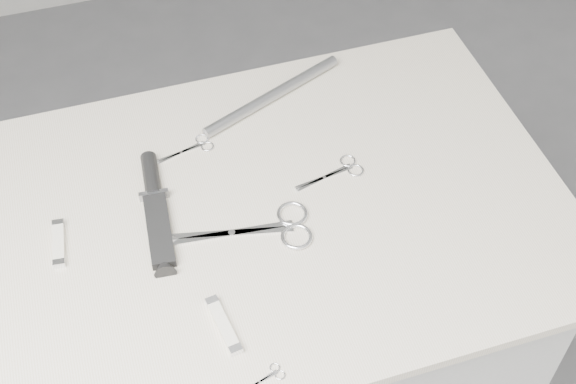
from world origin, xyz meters
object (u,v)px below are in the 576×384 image
object	(u,v)px
pocket_knife_b	(59,243)
large_shears	(272,228)
embroidery_scissors_a	(340,171)
tiny_scissors	(268,377)
sheathed_knife	(155,204)
embroidery_scissors_b	(194,147)
pocket_knife_a	(224,325)
plinth	(274,349)
metal_rail	(273,95)

from	to	relation	value
pocket_knife_b	large_shears	bearing A→B (deg)	-96.02
embroidery_scissors_a	pocket_knife_b	world-z (taller)	pocket_knife_b
embroidery_scissors_a	tiny_scissors	size ratio (longest dim) A/B	1.86
large_shears	sheathed_knife	bearing A→B (deg)	158.41
embroidery_scissors_b	embroidery_scissors_a	bearing A→B (deg)	-43.44
embroidery_scissors_b	pocket_knife_b	bearing A→B (deg)	-163.72
large_shears	embroidery_scissors_a	world-z (taller)	large_shears
tiny_scissors	embroidery_scissors_b	bearing A→B (deg)	73.47
large_shears	pocket_knife_a	distance (m)	0.20
large_shears	embroidery_scissors_b	bearing A→B (deg)	119.48
embroidery_scissors_a	large_shears	bearing A→B (deg)	-161.72
plinth	embroidery_scissors_a	size ratio (longest dim) A/B	7.04
large_shears	pocket_knife_b	bearing A→B (deg)	177.23
plinth	embroidery_scissors_b	xyz separation A→B (m)	(-0.09, 0.18, 0.47)
embroidery_scissors_a	sheathed_knife	bearing A→B (deg)	165.34
embroidery_scissors_a	pocket_knife_b	xyz separation A→B (m)	(-0.49, -0.01, 0.00)
plinth	pocket_knife_a	distance (m)	0.53
pocket_knife_a	pocket_knife_b	distance (m)	0.31
large_shears	pocket_knife_a	xyz separation A→B (m)	(-0.12, -0.16, 0.00)
large_shears	pocket_knife_a	world-z (taller)	pocket_knife_a
tiny_scissors	plinth	bearing A→B (deg)	56.51
embroidery_scissors_a	tiny_scissors	world-z (taller)	same
large_shears	embroidery_scissors_a	distance (m)	0.17
tiny_scissors	large_shears	bearing A→B (deg)	55.66
large_shears	pocket_knife_b	world-z (taller)	pocket_knife_b
tiny_scissors	embroidery_scissors_a	bearing A→B (deg)	39.44
sheathed_knife	pocket_knife_b	world-z (taller)	sheathed_knife
large_shears	metal_rail	size ratio (longest dim) A/B	0.75
large_shears	embroidery_scissors_b	distance (m)	0.23
embroidery_scissors_a	tiny_scissors	distance (m)	0.41
large_shears	tiny_scissors	world-z (taller)	large_shears
plinth	tiny_scissors	world-z (taller)	tiny_scissors
plinth	large_shears	distance (m)	0.48
tiny_scissors	metal_rail	size ratio (longest dim) A/B	0.22
sheathed_knife	large_shears	bearing A→B (deg)	-115.79
tiny_scissors	metal_rail	world-z (taller)	metal_rail
pocket_knife_a	metal_rail	size ratio (longest dim) A/B	0.34
large_shears	embroidery_scissors_a	bearing A→B (deg)	39.28
sheathed_knife	pocket_knife_b	size ratio (longest dim) A/B	2.59
pocket_knife_a	tiny_scissors	bearing A→B (deg)	-166.52
plinth	pocket_knife_b	xyz separation A→B (m)	(-0.35, 0.03, 0.48)
plinth	metal_rail	distance (m)	0.55
plinth	tiny_scissors	size ratio (longest dim) A/B	13.07
embroidery_scissors_a	pocket_knife_b	distance (m)	0.49
embroidery_scissors_a	sheathed_knife	xyz separation A→B (m)	(-0.32, 0.02, 0.01)
metal_rail	plinth	bearing A→B (deg)	-107.82
embroidery_scissors_a	pocket_knife_a	world-z (taller)	pocket_knife_a
embroidery_scissors_b	metal_rail	distance (m)	0.19
embroidery_scissors_b	pocket_knife_b	size ratio (longest dim) A/B	1.14
plinth	sheathed_knife	xyz separation A→B (m)	(-0.18, 0.06, 0.48)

